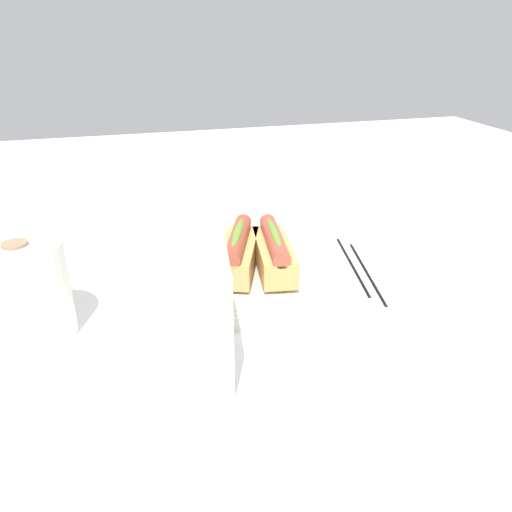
% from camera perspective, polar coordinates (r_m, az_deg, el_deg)
% --- Properties ---
extents(ground_plane, '(2.40, 2.40, 0.00)m').
position_cam_1_polar(ground_plane, '(0.80, 0.63, -2.90)').
color(ground_plane, white).
extents(serving_bowl, '(0.27, 0.27, 0.03)m').
position_cam_1_polar(serving_bowl, '(0.79, 0.00, -2.22)').
color(serving_bowl, silver).
rests_on(serving_bowl, ground_plane).
extents(hotdog_front, '(0.16, 0.07, 0.06)m').
position_cam_1_polar(hotdog_front, '(0.77, 2.05, 0.54)').
color(hotdog_front, tan).
rests_on(hotdog_front, serving_bowl).
extents(hotdog_back, '(0.16, 0.10, 0.06)m').
position_cam_1_polar(hotdog_back, '(0.77, -2.05, 0.52)').
color(hotdog_back, tan).
rests_on(hotdog_back, serving_bowl).
extents(water_glass, '(0.07, 0.07, 0.09)m').
position_cam_1_polar(water_glass, '(0.97, -3.70, 4.94)').
color(water_glass, white).
rests_on(water_glass, ground_plane).
extents(paper_towel_roll, '(0.11, 0.11, 0.13)m').
position_cam_1_polar(paper_towel_roll, '(0.70, -24.69, -3.76)').
color(paper_towel_roll, white).
rests_on(paper_towel_roll, ground_plane).
extents(napkin_box, '(0.12, 0.06, 0.15)m').
position_cam_1_polar(napkin_box, '(0.57, -5.22, -6.86)').
color(napkin_box, white).
rests_on(napkin_box, ground_plane).
extents(chopstick_near, '(0.22, 0.05, 0.01)m').
position_cam_1_polar(chopstick_near, '(0.87, 10.85, -0.92)').
color(chopstick_near, black).
rests_on(chopstick_near, ground_plane).
extents(chopstick_far, '(0.22, 0.05, 0.01)m').
position_cam_1_polar(chopstick_far, '(0.85, 12.44, -1.69)').
color(chopstick_far, black).
rests_on(chopstick_far, ground_plane).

